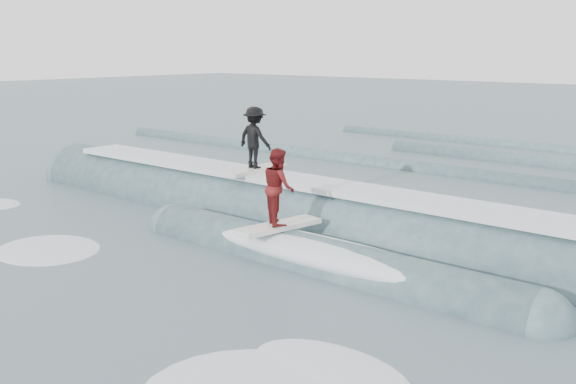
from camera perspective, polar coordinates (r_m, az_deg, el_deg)
The scene contains 6 objects.
ground at distance 12.43m, azimuth -13.08°, elevation -8.33°, with size 160.00×160.00×0.00m, color #435A62.
breaking_wave at distance 15.57m, azimuth 2.34°, elevation -3.57°, with size 22.93×3.91×2.27m.
surfer_black at distance 16.86m, azimuth -2.97°, elevation 4.57°, with size 1.06×2.01×1.71m.
surfer_red at distance 13.58m, azimuth -0.85°, elevation 0.07°, with size 1.01×2.07×1.74m.
whitewater at distance 10.31m, azimuth -16.25°, elevation -13.02°, with size 16.82×8.13×0.10m.
far_swells at distance 26.54m, azimuth 19.26°, elevation 2.39°, with size 35.08×8.65×0.80m.
Camera 1 is at (9.37, -6.91, 4.37)m, focal length 40.00 mm.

